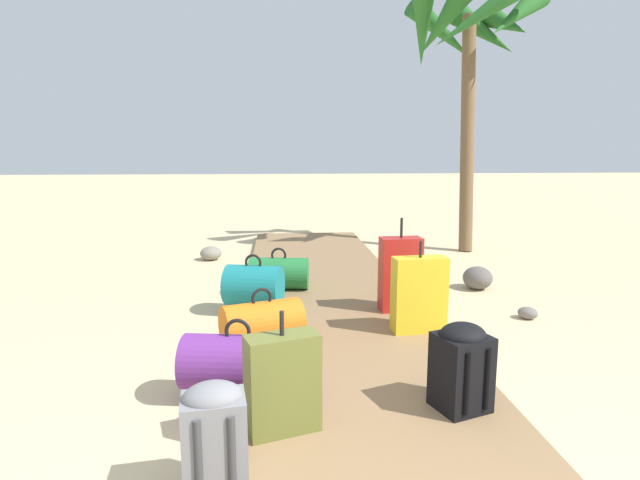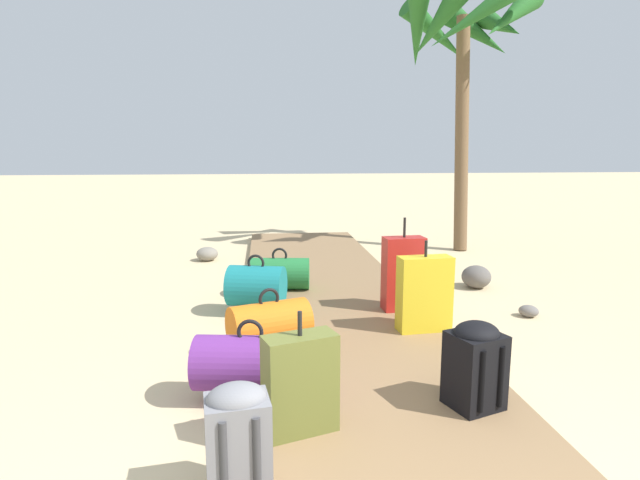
% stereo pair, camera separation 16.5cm
% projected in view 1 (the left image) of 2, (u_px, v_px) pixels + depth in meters
% --- Properties ---
extents(ground_plane, '(60.00, 60.00, 0.00)m').
position_uv_depth(ground_plane, '(333.00, 320.00, 4.72)').
color(ground_plane, '#D1BA8C').
extents(boardwalk, '(1.72, 7.63, 0.08)m').
position_uv_depth(boardwalk, '(326.00, 293.00, 5.46)').
color(boardwalk, olive).
rests_on(boardwalk, ground).
extents(suitcase_yellow, '(0.45, 0.21, 0.75)m').
position_uv_depth(suitcase_yellow, '(419.00, 295.00, 4.15)').
color(suitcase_yellow, gold).
rests_on(suitcase_yellow, boardwalk).
extents(duffel_bag_orange, '(0.68, 0.51, 0.44)m').
position_uv_depth(duffel_bag_orange, '(262.00, 323.00, 3.89)').
color(duffel_bag_orange, orange).
rests_on(duffel_bag_orange, boardwalk).
extents(backpack_black, '(0.35, 0.34, 0.51)m').
position_uv_depth(backpack_black, '(462.00, 364.00, 2.90)').
color(backpack_black, black).
rests_on(backpack_black, boardwalk).
extents(duffel_bag_green, '(0.66, 0.41, 0.45)m').
position_uv_depth(duffel_bag_green, '(279.00, 273.00, 5.46)').
color(duffel_bag_green, '#237538').
rests_on(duffel_bag_green, boardwalk).
extents(backpack_grey, '(0.30, 0.26, 0.48)m').
position_uv_depth(backpack_grey, '(214.00, 431.00, 2.24)').
color(backpack_grey, slate).
rests_on(backpack_grey, boardwalk).
extents(suitcase_olive, '(0.41, 0.28, 0.66)m').
position_uv_depth(suitcase_olive, '(283.00, 383.00, 2.66)').
color(suitcase_olive, olive).
rests_on(suitcase_olive, boardwalk).
extents(duffel_bag_teal, '(0.60, 0.51, 0.50)m').
position_uv_depth(duffel_bag_teal, '(254.00, 285.00, 4.86)').
color(duffel_bag_teal, '#197A7F').
rests_on(duffel_bag_teal, boardwalk).
extents(suitcase_red, '(0.38, 0.22, 0.86)m').
position_uv_depth(suitcase_red, '(400.00, 274.00, 4.70)').
color(suitcase_red, red).
rests_on(suitcase_red, boardwalk).
extents(duffel_bag_purple, '(0.73, 0.44, 0.45)m').
position_uv_depth(duffel_bag_purple, '(239.00, 362.00, 3.16)').
color(duffel_bag_purple, '#6B2D84').
rests_on(duffel_bag_purple, boardwalk).
extents(palm_tree_far_right, '(2.12, 2.16, 3.96)m').
position_uv_depth(palm_tree_far_right, '(470.00, 36.00, 7.48)').
color(palm_tree_far_right, brown).
rests_on(palm_tree_far_right, ground).
extents(rock_left_mid, '(0.34, 0.33, 0.20)m').
position_uv_depth(rock_left_mid, '(211.00, 253.00, 7.28)').
color(rock_left_mid, gray).
rests_on(rock_left_mid, ground).
extents(rock_right_far, '(0.43, 0.45, 0.26)m').
position_uv_depth(rock_right_far, '(478.00, 278.00, 5.75)').
color(rock_right_far, '#5B5651').
rests_on(rock_right_far, ground).
extents(rock_right_near, '(0.24, 0.24, 0.11)m').
position_uv_depth(rock_right_near, '(528.00, 313.00, 4.74)').
color(rock_right_near, slate).
rests_on(rock_right_near, ground).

